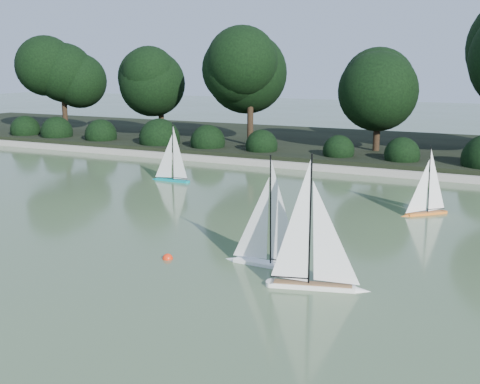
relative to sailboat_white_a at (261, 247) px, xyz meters
The scene contains 10 objects.
ground 2.04m from the sailboat_white_a, 150.10° to the right, with size 80.00×80.00×0.00m, color #3F5734.
pond_coping 8.18m from the sailboat_white_a, 102.39° to the left, with size 40.00×0.35×0.18m, color gray.
far_bank 12.12m from the sailboat_white_a, 98.33° to the left, with size 40.00×8.00×0.30m, color black.
tree_line 10.70m from the sailboat_white_a, 92.87° to the left, with size 26.31×3.93×4.39m.
shrub_hedge 9.06m from the sailboat_white_a, 101.17° to the left, with size 29.10×1.10×1.10m.
sailboat_white_a is the anchor object (origin of this frame).
sailboat_white_b 1.22m from the sailboat_white_a, 25.86° to the right, with size 1.40×0.57×1.92m.
sailboat_orange 4.45m from the sailboat_white_a, 68.01° to the left, with size 0.85×0.83×1.45m.
sailboat_teal 6.79m from the sailboat_white_a, 133.96° to the left, with size 1.14×0.20×1.56m.
race_buoy 1.48m from the sailboat_white_a, 165.19° to the right, with size 0.16×0.16×0.16m, color #F72C0D.
Camera 1 is at (5.17, -6.79, 2.96)m, focal length 45.00 mm.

